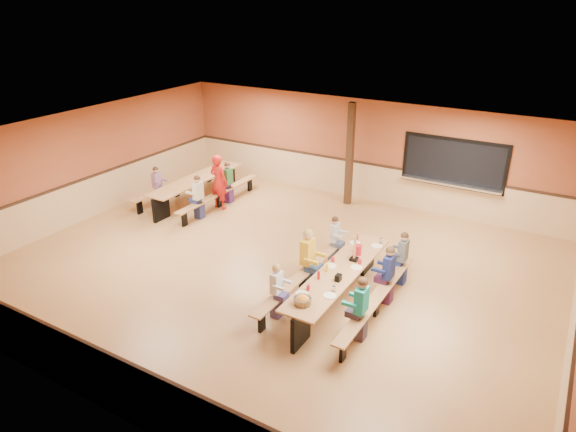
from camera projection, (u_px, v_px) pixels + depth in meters
The scene contains 23 objects.
ground at pixel (276, 268), 11.74m from camera, with size 12.00×12.00×0.00m, color #9B683A.
room_envelope at pixel (275, 241), 11.46m from camera, with size 12.04×10.04×3.02m.
kitchen_pass_through at pixel (453, 165), 13.84m from camera, with size 2.78×0.28×1.38m.
structural_post at pixel (350, 155), 14.70m from camera, with size 0.18×0.18×3.00m, color black.
cafeteria_table_main at pixel (339, 281), 10.19m from camera, with size 1.91×3.70×0.74m.
cafeteria_table_second at pixel (197, 185), 15.22m from camera, with size 1.91×3.70×0.74m.
seated_child_white_left at pixel (277, 291), 9.75m from camera, with size 0.33×0.27×1.14m, color silver, non-canonical shape.
seated_adult_yellow at pixel (308, 259), 10.69m from camera, with size 0.44×0.36×1.35m, color gold, non-canonical shape.
seated_child_grey_left at pixel (334, 240), 11.75m from camera, with size 0.34×0.28×1.14m, color #BCBCBC, non-canonical shape.
seated_child_teal_right at pixel (361, 309), 9.11m from camera, with size 0.39×0.32×1.25m, color teal, non-canonical shape.
seated_child_navy_right at pixel (388, 275), 10.20m from camera, with size 0.38×0.31×1.24m, color #161E4F, non-canonical shape.
seated_child_char_right at pixel (402, 259), 10.89m from camera, with size 0.36×0.29×1.19m, color #494F52, non-canonical shape.
seated_child_purple_sec at pixel (157, 186), 14.95m from camera, with size 0.35×0.28×1.16m, color #845676, non-canonical shape.
seated_child_green_sec at pixel (228, 183), 15.14m from camera, with size 0.38×0.31×1.23m, color #306838, non-canonical shape.
seated_child_tan_sec at pixel (198, 197), 14.07m from camera, with size 0.38×0.31×1.22m, color beige, non-canonical shape.
standing_woman at pixel (219, 182), 14.65m from camera, with size 0.59×0.38×1.61m, color #B01814.
punch_pitcher at pixel (358, 250), 10.71m from camera, with size 0.16×0.16×0.22m, color #AF1723.
chip_bowl at pixel (302, 300), 9.03m from camera, with size 0.32×0.32×0.15m, color orange, non-canonical shape.
napkin_dispenser at pixel (338, 278), 9.75m from camera, with size 0.10×0.14×0.13m, color black.
condiment_mustard at pixel (327, 268), 10.07m from camera, with size 0.06×0.06×0.17m, color yellow.
condiment_ketchup at pixel (319, 275), 9.80m from camera, with size 0.06×0.06×0.17m, color #B2140F.
table_paddle at pixel (354, 254), 10.46m from camera, with size 0.16×0.16×0.56m.
place_settings at pixel (339, 269), 10.09m from camera, with size 0.65×3.30×0.11m, color beige, non-canonical shape.
Camera 1 is at (5.45, -8.71, 5.81)m, focal length 32.00 mm.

